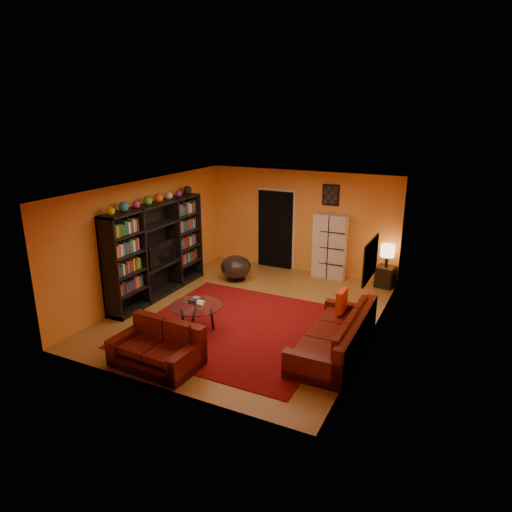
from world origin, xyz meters
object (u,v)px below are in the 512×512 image
at_px(storage_cabinet, 330,246).
at_px(tv, 159,254).
at_px(coffee_table, 196,308).
at_px(side_table, 385,277).
at_px(entertainment_unit, 157,250).
at_px(sofa, 339,337).
at_px(loveseat, 160,348).
at_px(bowl_chair, 236,267).
at_px(table_lamp, 387,251).

bearing_deg(storage_cabinet, tv, -140.36).
bearing_deg(coffee_table, side_table, 54.32).
height_order(entertainment_unit, sofa, entertainment_unit).
distance_m(loveseat, storage_cabinet, 5.39).
distance_m(entertainment_unit, loveseat, 3.15).
xyz_separation_m(tv, loveseat, (1.82, -2.42, -0.70)).
relative_size(entertainment_unit, loveseat, 2.06).
height_order(entertainment_unit, bowl_chair, entertainment_unit).
bearing_deg(tv, bowl_chair, -33.43).
height_order(sofa, side_table, sofa).
bearing_deg(loveseat, coffee_table, 7.85).
relative_size(entertainment_unit, coffee_table, 3.00).
height_order(entertainment_unit, side_table, entertainment_unit).
distance_m(bowl_chair, table_lamp, 3.64).
bearing_deg(sofa, table_lamp, 87.81).
distance_m(coffee_table, storage_cabinet, 4.17).
height_order(tv, bowl_chair, tv).
height_order(sofa, bowl_chair, sofa).
bearing_deg(side_table, entertainment_unit, -148.71).
xyz_separation_m(storage_cabinet, table_lamp, (1.40, -0.05, 0.07)).
relative_size(sofa, side_table, 4.75).
distance_m(sofa, coffee_table, 2.70).
height_order(storage_cabinet, bowl_chair, storage_cabinet).
distance_m(entertainment_unit, tv, 0.08).
relative_size(entertainment_unit, bowl_chair, 3.98).
bearing_deg(entertainment_unit, table_lamp, 31.29).
bearing_deg(loveseat, bowl_chair, 13.16).
xyz_separation_m(loveseat, table_lamp, (2.66, 5.17, 0.60)).
height_order(entertainment_unit, coffee_table, entertainment_unit).
distance_m(entertainment_unit, table_lamp, 5.30).
height_order(entertainment_unit, tv, entertainment_unit).
relative_size(bowl_chair, table_lamp, 1.40).
bearing_deg(sofa, bowl_chair, 143.84).
relative_size(tv, side_table, 1.83).
relative_size(sofa, storage_cabinet, 1.47).
height_order(sofa, storage_cabinet, storage_cabinet).
bearing_deg(loveseat, side_table, -24.68).
relative_size(coffee_table, storage_cabinet, 0.62).
bearing_deg(entertainment_unit, loveseat, -52.36).
bearing_deg(entertainment_unit, tv, -3.40).
bearing_deg(entertainment_unit, coffee_table, -32.71).
xyz_separation_m(entertainment_unit, side_table, (4.53, 2.75, -0.80)).
bearing_deg(table_lamp, side_table, 0.00).
relative_size(coffee_table, table_lamp, 1.87).
bearing_deg(coffee_table, storage_cabinet, 70.67).
bearing_deg(coffee_table, loveseat, -84.69).
height_order(side_table, table_lamp, table_lamp).
height_order(loveseat, side_table, loveseat).
xyz_separation_m(loveseat, side_table, (2.66, 5.17, -0.04)).
bearing_deg(side_table, loveseat, -117.22).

